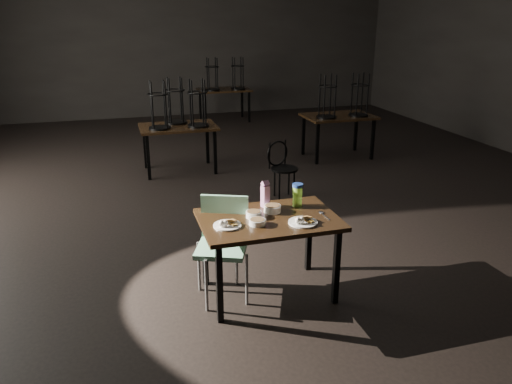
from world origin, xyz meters
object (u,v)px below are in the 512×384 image
object	(u,v)px
main_table	(269,226)
juice_carton	(265,195)
water_bottle	(297,195)
bentwood_chair	(282,165)
school_chair	(223,238)

from	to	relation	value
main_table	juice_carton	xyz separation A→B (m)	(0.05, 0.26, 0.20)
water_bottle	bentwood_chair	world-z (taller)	water_bottle
juice_carton	water_bottle	size ratio (longest dim) A/B	1.18
juice_carton	bentwood_chair	xyz separation A→B (m)	(0.90, 2.13, -0.40)
bentwood_chair	juice_carton	bearing A→B (deg)	-133.76
juice_carton	bentwood_chair	world-z (taller)	juice_carton
main_table	water_bottle	size ratio (longest dim) A/B	5.59
main_table	school_chair	distance (m)	0.42
water_bottle	school_chair	bearing A→B (deg)	-173.00
main_table	bentwood_chair	xyz separation A→B (m)	(0.95, 2.39, -0.21)
juice_carton	bentwood_chair	distance (m)	2.35
main_table	bentwood_chair	world-z (taller)	bentwood_chair
water_bottle	main_table	bearing A→B (deg)	-149.62
main_table	water_bottle	xyz separation A→B (m)	(0.34, 0.20, 0.19)
water_bottle	school_chair	xyz separation A→B (m)	(-0.73, -0.09, -0.31)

